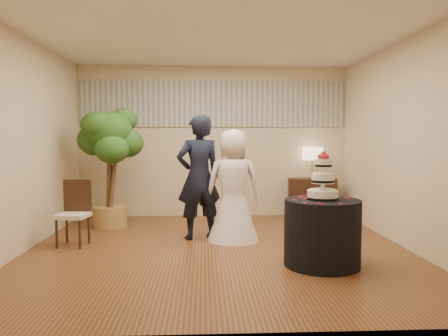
{
  "coord_description": "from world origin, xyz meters",
  "views": [
    {
      "loc": [
        -0.19,
        -5.69,
        1.48
      ],
      "look_at": [
        0.1,
        0.4,
        1.05
      ],
      "focal_mm": 35.0,
      "sensor_mm": 36.0,
      "label": 1
    }
  ],
  "objects": [
    {
      "name": "floor",
      "position": [
        0.0,
        0.0,
        0.0
      ],
      "size": [
        5.0,
        5.0,
        0.0
      ],
      "primitive_type": "cube",
      "color": "brown",
      "rests_on": "ground"
    },
    {
      "name": "ceiling",
      "position": [
        0.0,
        0.0,
        2.8
      ],
      "size": [
        5.0,
        5.0,
        0.0
      ],
      "primitive_type": "cube",
      "color": "white",
      "rests_on": "wall_back"
    },
    {
      "name": "wall_back",
      "position": [
        0.0,
        2.5,
        1.4
      ],
      "size": [
        5.0,
        0.06,
        2.8
      ],
      "primitive_type": "cube",
      "color": "beige",
      "rests_on": "ground"
    },
    {
      "name": "wall_front",
      "position": [
        0.0,
        -2.5,
        1.4
      ],
      "size": [
        5.0,
        0.06,
        2.8
      ],
      "primitive_type": "cube",
      "color": "beige",
      "rests_on": "ground"
    },
    {
      "name": "wall_left",
      "position": [
        -2.5,
        0.0,
        1.4
      ],
      "size": [
        0.06,
        5.0,
        2.8
      ],
      "primitive_type": "cube",
      "color": "beige",
      "rests_on": "ground"
    },
    {
      "name": "wall_right",
      "position": [
        2.5,
        0.0,
        1.4
      ],
      "size": [
        0.06,
        5.0,
        2.8
      ],
      "primitive_type": "cube",
      "color": "beige",
      "rests_on": "ground"
    },
    {
      "name": "mural_border",
      "position": [
        0.0,
        2.48,
        2.1
      ],
      "size": [
        4.9,
        0.02,
        0.85
      ],
      "primitive_type": "cube",
      "color": "#A3A498",
      "rests_on": "wall_back"
    },
    {
      "name": "groom",
      "position": [
        -0.26,
        0.63,
        0.9
      ],
      "size": [
        0.76,
        0.62,
        1.81
      ],
      "primitive_type": "imported",
      "rotation": [
        0.0,
        0.0,
        3.46
      ],
      "color": "black",
      "rests_on": "floor"
    },
    {
      "name": "bride",
      "position": [
        0.24,
        0.51,
        0.8
      ],
      "size": [
        0.85,
        0.82,
        1.6
      ],
      "primitive_type": "imported",
      "rotation": [
        0.0,
        0.0,
        3.23
      ],
      "color": "white",
      "rests_on": "floor"
    },
    {
      "name": "cake_table",
      "position": [
        1.17,
        -0.8,
        0.38
      ],
      "size": [
        0.89,
        0.89,
        0.77
      ],
      "primitive_type": "cylinder",
      "rotation": [
        0.0,
        0.0,
        0.03
      ],
      "color": "black",
      "rests_on": "floor"
    },
    {
      "name": "wedding_cake",
      "position": [
        1.17,
        -0.8,
        1.04
      ],
      "size": [
        0.35,
        0.35,
        0.55
      ],
      "primitive_type": null,
      "color": "white",
      "rests_on": "cake_table"
    },
    {
      "name": "console",
      "position": [
        1.83,
        2.29,
        0.36
      ],
      "size": [
        0.91,
        0.49,
        0.72
      ],
      "primitive_type": "cube",
      "rotation": [
        0.0,
        0.0,
        -0.12
      ],
      "color": "black",
      "rests_on": "floor"
    },
    {
      "name": "table_lamp",
      "position": [
        1.83,
        2.29,
        1.01
      ],
      "size": [
        0.31,
        0.31,
        0.58
      ],
      "primitive_type": null,
      "color": "beige",
      "rests_on": "console"
    },
    {
      "name": "ficus_tree",
      "position": [
        -1.73,
        1.5,
        1.01
      ],
      "size": [
        1.05,
        1.05,
        2.01
      ],
      "primitive_type": null,
      "rotation": [
        0.0,
        0.0,
        1.47
      ],
      "color": "#2A571B",
      "rests_on": "floor"
    },
    {
      "name": "side_chair",
      "position": [
        -1.96,
        0.26,
        0.45
      ],
      "size": [
        0.46,
        0.48,
        0.89
      ],
      "primitive_type": null,
      "rotation": [
        0.0,
        0.0,
        -0.12
      ],
      "color": "black",
      "rests_on": "floor"
    }
  ]
}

